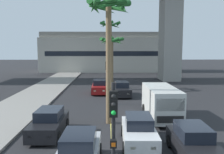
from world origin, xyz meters
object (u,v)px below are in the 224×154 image
(traffic_light_median_near, at_px, (113,133))
(palm_tree_far_median, at_px, (112,47))
(car_queue_third, at_px, (193,143))
(palm_tree_near_median, at_px, (110,35))
(car_queue_fourth, at_px, (49,123))
(car_queue_sixth, at_px, (100,87))
(palm_tree_mid_median, at_px, (109,21))
(car_queue_fifth, at_px, (139,131))
(car_queue_front, at_px, (122,89))
(traffic_light_median_far, at_px, (107,75))
(delivery_van, at_px, (161,102))
(car_queue_second, at_px, (79,153))

(traffic_light_median_near, bearing_deg, palm_tree_far_median, 89.05)
(car_queue_third, bearing_deg, traffic_light_median_near, -133.38)
(traffic_light_median_near, xyz_separation_m, palm_tree_near_median, (0.29, 29.76, 4.32))
(car_queue_fourth, bearing_deg, car_queue_third, -23.54)
(palm_tree_near_median, bearing_deg, car_queue_sixth, -98.87)
(car_queue_fourth, relative_size, car_queue_sixth, 1.00)
(palm_tree_mid_median, bearing_deg, traffic_light_median_near, -89.62)
(car_queue_fifth, distance_m, palm_tree_near_median, 24.75)
(car_queue_third, relative_size, car_queue_sixth, 1.00)
(traffic_light_median_near, height_order, palm_tree_mid_median, palm_tree_mid_median)
(car_queue_front, bearing_deg, traffic_light_median_far, -111.02)
(car_queue_fourth, bearing_deg, palm_tree_far_median, 76.01)
(car_queue_fourth, xyz_separation_m, car_queue_sixth, (2.61, 13.70, 0.00))
(palm_tree_mid_median, bearing_deg, car_queue_front, 81.54)
(car_queue_front, xyz_separation_m, traffic_light_median_near, (-1.38, -19.40, 1.99))
(traffic_light_median_far, bearing_deg, palm_tree_far_median, 85.86)
(traffic_light_median_near, bearing_deg, palm_tree_mid_median, 90.38)
(car_queue_fourth, relative_size, palm_tree_mid_median, 0.49)
(car_queue_sixth, height_order, delivery_van, delivery_van)
(palm_tree_near_median, bearing_deg, delivery_van, -79.78)
(car_queue_second, height_order, car_queue_fifth, same)
(car_queue_fourth, bearing_deg, traffic_light_median_far, 66.22)
(car_queue_fourth, xyz_separation_m, traffic_light_median_near, (3.67, -7.40, 1.99))
(car_queue_third, xyz_separation_m, car_queue_fourth, (-7.55, 3.29, 0.00))
(palm_tree_near_median, bearing_deg, traffic_light_median_far, -92.02)
(car_queue_second, height_order, palm_tree_mid_median, palm_tree_mid_median)
(car_queue_third, bearing_deg, car_queue_fifth, 143.45)
(car_queue_third, height_order, car_queue_sixth, same)
(delivery_van, height_order, palm_tree_near_median, palm_tree_near_median)
(traffic_light_median_near, relative_size, traffic_light_median_far, 1.00)
(car_queue_second, distance_m, palm_tree_far_median, 21.13)
(car_queue_front, distance_m, palm_tree_far_median, 6.34)
(car_queue_sixth, relative_size, palm_tree_far_median, 0.62)
(car_queue_second, bearing_deg, palm_tree_near_median, 86.35)
(palm_tree_mid_median, bearing_deg, car_queue_second, -101.62)
(delivery_van, bearing_deg, palm_tree_far_median, 104.36)
(delivery_van, bearing_deg, car_queue_front, 105.02)
(car_queue_sixth, xyz_separation_m, palm_tree_far_median, (1.45, 2.60, 4.55))
(car_queue_third, height_order, traffic_light_median_near, traffic_light_median_near)
(car_queue_fifth, relative_size, palm_tree_mid_median, 0.49)
(palm_tree_near_median, bearing_deg, palm_tree_mid_median, -91.01)
(car_queue_sixth, distance_m, traffic_light_median_near, 21.21)
(car_queue_third, bearing_deg, palm_tree_mid_median, 125.34)
(palm_tree_near_median, xyz_separation_m, palm_tree_far_median, (0.10, -6.07, -1.76))
(car_queue_fourth, height_order, palm_tree_near_median, palm_tree_near_median)
(traffic_light_median_near, bearing_deg, car_queue_second, 114.17)
(car_queue_second, bearing_deg, car_queue_fifth, 42.93)
(car_queue_front, bearing_deg, car_queue_sixth, 145.20)
(car_queue_sixth, bearing_deg, palm_tree_mid_median, -85.01)
(car_queue_front, height_order, car_queue_sixth, same)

